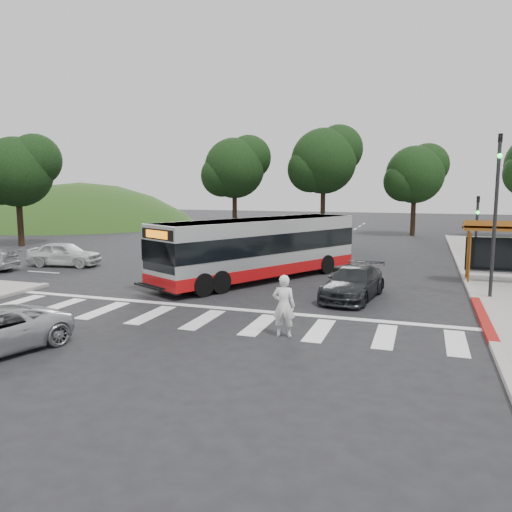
% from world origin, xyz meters
% --- Properties ---
extents(ground, '(140.00, 140.00, 0.00)m').
position_xyz_m(ground, '(0.00, 0.00, 0.00)').
color(ground, black).
rests_on(ground, ground).
extents(sidewalk_east, '(4.00, 40.00, 0.12)m').
position_xyz_m(sidewalk_east, '(11.00, 8.00, 0.06)').
color(sidewalk_east, gray).
rests_on(sidewalk_east, ground).
extents(curb_east, '(0.30, 40.00, 0.15)m').
position_xyz_m(curb_east, '(9.00, 8.00, 0.07)').
color(curb_east, '#9E9991').
rests_on(curb_east, ground).
extents(curb_east_red, '(0.32, 6.00, 0.15)m').
position_xyz_m(curb_east_red, '(9.00, -2.00, 0.08)').
color(curb_east_red, maroon).
rests_on(curb_east_red, ground).
extents(hillside_nw, '(44.00, 44.00, 10.00)m').
position_xyz_m(hillside_nw, '(-32.00, 30.00, 0.00)').
color(hillside_nw, '#224114').
rests_on(hillside_nw, ground).
extents(crosswalk_ladder, '(18.00, 2.60, 0.01)m').
position_xyz_m(crosswalk_ladder, '(0.00, -5.00, 0.01)').
color(crosswalk_ladder, silver).
rests_on(crosswalk_ladder, ground).
extents(bus_shelter, '(4.20, 1.60, 2.86)m').
position_xyz_m(bus_shelter, '(10.80, 5.10, 2.35)').
color(bus_shelter, brown).
rests_on(bus_shelter, sidewalk_east).
extents(traffic_signal_ne_tall, '(0.18, 0.37, 6.50)m').
position_xyz_m(traffic_signal_ne_tall, '(9.60, 1.49, 3.88)').
color(traffic_signal_ne_tall, black).
rests_on(traffic_signal_ne_tall, ground).
extents(traffic_signal_ne_short, '(0.18, 0.37, 4.00)m').
position_xyz_m(traffic_signal_ne_short, '(9.60, 8.49, 2.48)').
color(traffic_signal_ne_short, black).
rests_on(traffic_signal_ne_short, ground).
extents(tree_north_a, '(6.60, 6.15, 10.17)m').
position_xyz_m(tree_north_a, '(-1.92, 26.07, 6.92)').
color(tree_north_a, black).
rests_on(tree_north_a, ground).
extents(tree_north_b, '(5.72, 5.33, 8.43)m').
position_xyz_m(tree_north_b, '(6.07, 28.06, 5.66)').
color(tree_north_b, black).
rests_on(tree_north_b, ground).
extents(tree_north_c, '(6.16, 5.74, 9.30)m').
position_xyz_m(tree_north_c, '(-9.92, 24.06, 6.29)').
color(tree_north_c, black).
rests_on(tree_north_c, ground).
extents(tree_west_a, '(5.72, 5.33, 8.43)m').
position_xyz_m(tree_west_a, '(-21.93, 10.06, 5.66)').
color(tree_west_a, black).
rests_on(tree_west_a, ground).
extents(transit_bus, '(7.55, 11.22, 2.94)m').
position_xyz_m(transit_bus, '(-0.49, 2.63, 1.47)').
color(transit_bus, '#A6A9AB').
rests_on(transit_bus, ground).
extents(pedestrian, '(0.72, 0.51, 1.88)m').
position_xyz_m(pedestrian, '(3.09, -5.94, 0.94)').
color(pedestrian, white).
rests_on(pedestrian, ground).
extents(dark_sedan, '(2.42, 4.68, 1.30)m').
position_xyz_m(dark_sedan, '(4.37, -0.10, 0.65)').
color(dark_sedan, '#212426').
rests_on(dark_sedan, ground).
extents(west_car_white, '(4.29, 2.28, 1.39)m').
position_xyz_m(west_car_white, '(-12.32, 3.08, 0.69)').
color(west_car_white, silver).
rests_on(west_car_white, ground).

